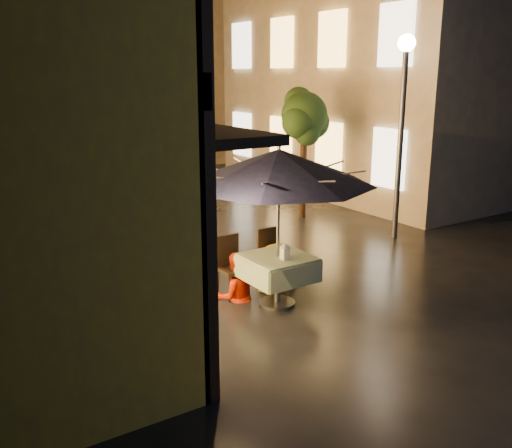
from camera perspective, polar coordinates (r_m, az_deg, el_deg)
ground at (r=9.45m, az=9.88°, el=-6.90°), size 90.00×90.00×0.00m
east_building_near at (r=18.69m, az=13.76°, el=14.30°), size 7.30×9.30×6.80m
east_building_far at (r=27.87m, az=-4.27°, el=15.25°), size 7.30×10.30×7.30m
street_tree at (r=13.82m, az=4.87°, el=10.48°), size 1.43×1.20×3.15m
streetlamp_near at (r=12.35m, az=14.48°, el=11.86°), size 0.36×0.36×4.23m
streetlamp_far at (r=22.28m, az=-9.46°, el=13.28°), size 0.36×0.36×4.23m
cafe_table at (r=8.73m, az=2.17°, el=-4.42°), size 0.99×0.99×0.78m
patio_umbrella at (r=8.34m, az=2.27°, el=5.75°), size 2.87×2.87×2.46m
cafe_chair_left at (r=9.12m, az=-2.58°, el=-3.89°), size 0.42×0.42×0.97m
cafe_chair_right at (r=9.53m, az=1.56°, el=-3.04°), size 0.42×0.42×0.97m
table_lantern at (r=8.48m, az=2.91°, el=-2.66°), size 0.16×0.16×0.25m
person_orange at (r=8.92m, az=-2.09°, el=-2.96°), size 0.83×0.71×1.48m
person_yellow at (r=9.36m, az=2.10°, el=-2.12°), size 0.97×0.59×1.47m
bicycle_0 at (r=10.73m, az=-11.68°, el=-1.70°), size 1.88×1.19×0.93m
bicycle_1 at (r=12.13m, az=-13.46°, el=0.18°), size 1.65×0.81×0.95m
bicycle_2 at (r=12.58m, az=-16.16°, el=0.59°), size 1.96×0.98×0.98m
bicycle_3 at (r=13.43m, az=-15.63°, el=1.30°), size 1.53×0.77×0.89m
bicycle_4 at (r=13.95m, az=-18.04°, el=1.57°), size 1.74×1.03×0.86m
bicycle_5 at (r=15.61m, az=-20.61°, el=3.12°), size 1.87×1.08×1.08m
bicycle_6 at (r=16.84m, az=-19.64°, el=3.61°), size 1.69×0.82×0.85m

